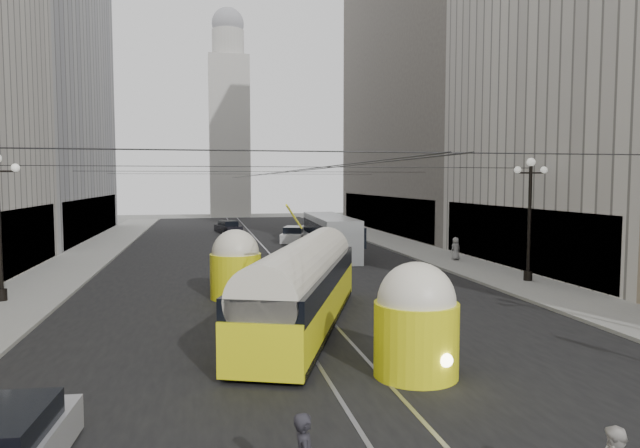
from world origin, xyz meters
name	(u,v)px	position (x,y,z in m)	size (l,w,h in m)	color
road	(260,254)	(0.00, 32.50, 0.00)	(20.00, 85.00, 0.02)	black
sidewalk_left	(94,252)	(-12.00, 36.00, 0.07)	(4.00, 72.00, 0.15)	gray
sidewalk_right	(400,245)	(12.00, 36.00, 0.07)	(4.00, 72.00, 0.15)	gray
rail_left	(250,255)	(-0.75, 32.50, 0.00)	(0.12, 85.00, 0.04)	gray
rail_right	(270,254)	(0.75, 32.50, 0.00)	(0.12, 85.00, 0.04)	gray
building_left_far	(21,82)	(-19.99, 48.00, 14.31)	(12.60, 28.60, 28.60)	#999999
building_right_far	(436,75)	(20.00, 48.00, 16.31)	(12.60, 32.60, 32.60)	#514C47
distant_tower	(229,118)	(0.00, 80.00, 14.97)	(6.00, 6.00, 31.36)	#B2AFA8
lamppost_right_mid	(530,212)	(12.60, 18.00, 3.74)	(1.86, 0.44, 6.37)	black
catenary	(262,173)	(0.12, 31.49, 5.88)	(25.00, 72.00, 0.23)	black
streetcar	(303,285)	(-0.44, 11.46, 1.56)	(6.55, 13.88, 3.20)	yellow
city_bus	(330,234)	(4.84, 30.80, 1.56)	(2.85, 11.31, 2.85)	#949799
sedan_white_far	(294,235)	(3.72, 40.13, 0.63)	(3.01, 4.73, 1.39)	white
sedan_dark_far	(228,227)	(-1.53, 50.51, 0.57)	(2.80, 4.28, 1.25)	black
pedestrian_sidewalk_right	(456,249)	(12.23, 25.93, 0.90)	(0.73, 0.45, 1.50)	gray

